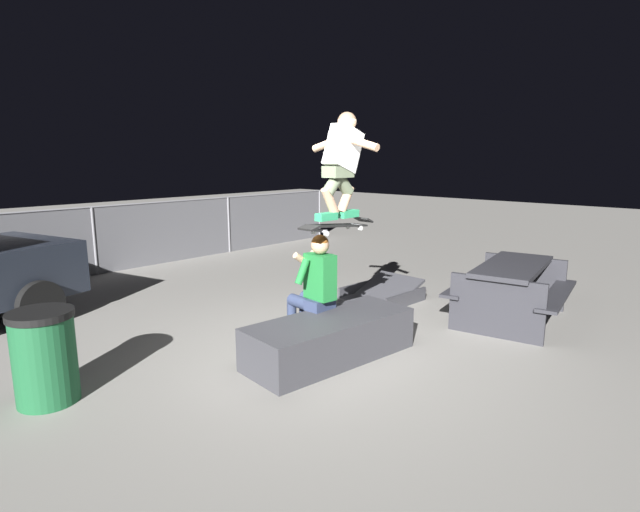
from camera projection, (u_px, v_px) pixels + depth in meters
name	position (u px, v px, depth m)	size (l,w,h in m)	color
ground_plane	(319.00, 352.00, 5.52)	(40.00, 40.00, 0.00)	gray
ledge_box_main	(330.00, 338.00, 5.31)	(1.87, 0.72, 0.45)	#38383D
person_sitting_on_ledge	(314.00, 285.00, 5.60)	(0.60, 0.77, 1.28)	#2D3856
skateboard	(338.00, 226.00, 5.41)	(1.02, 0.22, 0.13)	black
skater_airborne	(342.00, 161.00, 5.32)	(0.62, 0.89, 1.12)	#2D9E66
kicker_ramp	(382.00, 296.00, 7.48)	(1.09, 0.93, 0.41)	#38383D
picnic_table_back	(512.00, 283.00, 6.52)	(1.90, 1.60, 0.75)	#28282D
trash_bin	(45.00, 357.00, 4.34)	(0.54, 0.54, 0.82)	#19512D
fence_back	(94.00, 238.00, 9.02)	(12.05, 0.05, 1.24)	slate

